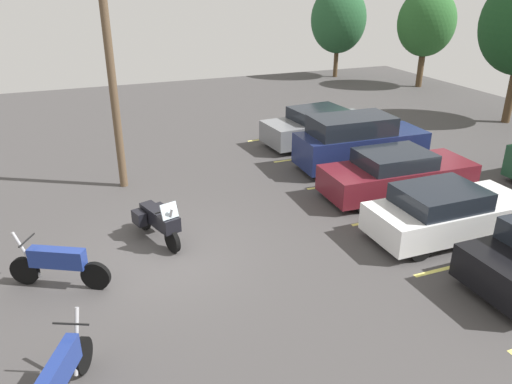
{
  "coord_description": "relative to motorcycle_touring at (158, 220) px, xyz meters",
  "views": [
    {
      "loc": [
        10.91,
        -1.8,
        6.49
      ],
      "look_at": [
        -0.58,
        2.73,
        1.09
      ],
      "focal_mm": 34.92,
      "sensor_mm": 36.0,
      "label": 1
    }
  ],
  "objects": [
    {
      "name": "tree_center",
      "position": [
        -18.66,
        16.0,
        3.17
      ],
      "size": [
        3.65,
        3.65,
        5.98
      ],
      "color": "#4C3823",
      "rests_on": "ground"
    },
    {
      "name": "car_grey",
      "position": [
        -5.83,
        7.86,
        0.12
      ],
      "size": [
        2.22,
        4.78,
        1.52
      ],
      "color": "slate",
      "rests_on": "ground"
    },
    {
      "name": "car_maroon",
      "position": [
        -0.24,
        7.65,
        0.09
      ],
      "size": [
        1.96,
        4.93,
        1.48
      ],
      "color": "maroon",
      "rests_on": "ground"
    },
    {
      "name": "tree_center_left",
      "position": [
        -13.81,
        19.24,
        3.23
      ],
      "size": [
        3.44,
        3.44,
        5.87
      ],
      "color": "#4C3823",
      "rests_on": "ground"
    },
    {
      "name": "motorcycle_third",
      "position": [
        4.93,
        -2.54,
        -0.05
      ],
      "size": [
        2.14,
        1.1,
        1.3
      ],
      "color": "black",
      "rests_on": "ground"
    },
    {
      "name": "car_navy",
      "position": [
        -2.82,
        7.83,
        0.34
      ],
      "size": [
        1.91,
        4.73,
        1.95
      ],
      "color": "navy",
      "rests_on": "ground"
    },
    {
      "name": "parking_stripes",
      "position": [
        -0.27,
        7.6,
        -0.61
      ],
      "size": [
        14.0,
        4.74,
        0.01
      ],
      "color": "#EAE066",
      "rests_on": "ground"
    },
    {
      "name": "utility_pole",
      "position": [
        -4.2,
        -0.35,
        3.28
      ],
      "size": [
        1.78,
        0.55,
        7.48
      ],
      "color": "brown",
      "rests_on": "ground"
    },
    {
      "name": "ground",
      "position": [
        0.82,
        -0.07,
        -0.67
      ],
      "size": [
        44.0,
        44.0,
        0.1
      ],
      "primitive_type": "cube",
      "color": "#423F3F"
    },
    {
      "name": "motorcycle_second",
      "position": [
        1.26,
        -2.5,
        -0.04
      ],
      "size": [
        1.24,
        2.12,
        1.32
      ],
      "color": "black",
      "rests_on": "ground"
    },
    {
      "name": "car_white",
      "position": [
        2.54,
        7.21,
        0.09
      ],
      "size": [
        1.82,
        4.43,
        1.45
      ],
      "color": "white",
      "rests_on": "ground"
    },
    {
      "name": "motorcycle_touring",
      "position": [
        0.0,
        0.0,
        0.0
      ],
      "size": [
        2.14,
        1.06,
        1.33
      ],
      "color": "black",
      "rests_on": "ground"
    }
  ]
}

